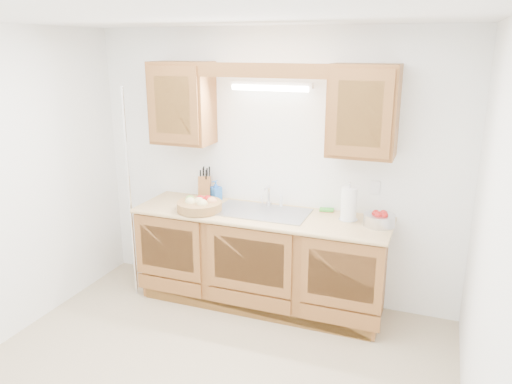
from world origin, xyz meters
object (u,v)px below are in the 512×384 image
at_px(fruit_basket, 200,205).
at_px(apple_bowl, 379,219).
at_px(knife_block, 205,187).
at_px(paper_towel, 349,204).

xyz_separation_m(fruit_basket, apple_bowl, (1.57, 0.17, 0.00)).
bearing_deg(knife_block, apple_bowl, -26.59).
bearing_deg(fruit_basket, apple_bowl, 6.20).
bearing_deg(fruit_basket, paper_towel, 9.44).
height_order(fruit_basket, apple_bowl, apple_bowl).
relative_size(knife_block, apple_bowl, 1.06).
bearing_deg(apple_bowl, fruit_basket, -173.80).
bearing_deg(apple_bowl, paper_towel, 170.09).
relative_size(paper_towel, apple_bowl, 1.09).
bearing_deg(apple_bowl, knife_block, 174.48).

